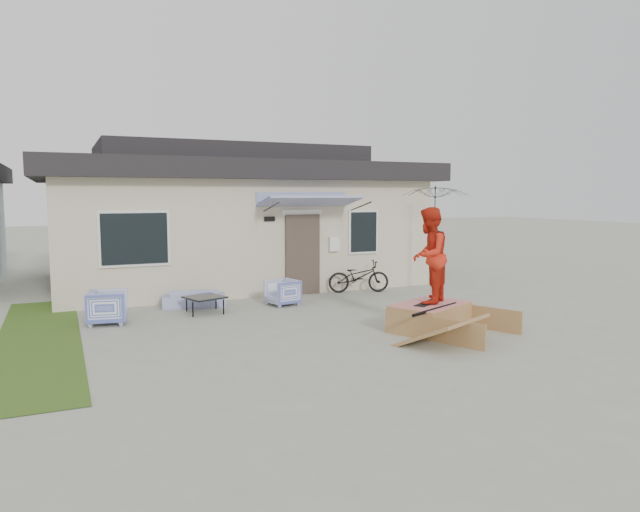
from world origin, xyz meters
name	(u,v)px	position (x,y,z in m)	size (l,w,h in m)	color
ground	(345,335)	(0.00, 0.00, 0.00)	(90.00, 90.00, 0.00)	gray
grass_strip	(39,339)	(-5.20, 2.00, 0.00)	(1.40, 8.00, 0.01)	#2F5018
house	(229,217)	(0.00, 7.99, 1.94)	(10.80, 8.49, 4.10)	beige
loveseat	(194,295)	(-1.98, 3.93, 0.28)	(1.43, 0.42, 0.56)	#404EA6
armchair_left	(108,305)	(-3.95, 2.82, 0.38)	(0.74, 0.70, 0.76)	#404EA6
armchair_right	(282,291)	(-0.02, 3.25, 0.34)	(0.66, 0.62, 0.68)	#404EA6
coffee_table	(205,305)	(-1.91, 3.11, 0.19)	(0.75, 0.75, 0.37)	black
bicycle	(359,273)	(2.49, 4.13, 0.52)	(0.57, 1.64, 1.05)	black
patio_umbrella	(435,227)	(4.39, 3.37, 1.75)	(1.93, 1.81, 2.20)	black
skate_ramp	(430,317)	(1.70, -0.28, 0.25)	(1.52, 2.02, 0.51)	olive
skateboard	(428,302)	(1.68, -0.24, 0.53)	(0.87, 0.22, 0.05)	black
skater	(429,254)	(1.68, -0.24, 1.48)	(0.90, 0.70, 1.85)	red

